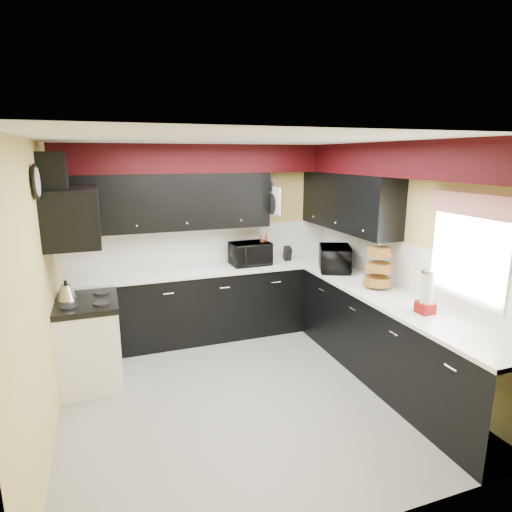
{
  "coord_description": "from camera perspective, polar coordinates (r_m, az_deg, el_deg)",
  "views": [
    {
      "loc": [
        -1.26,
        -3.75,
        2.37
      ],
      "look_at": [
        0.32,
        0.66,
        1.26
      ],
      "focal_mm": 30.0,
      "sensor_mm": 36.0,
      "label": 1
    }
  ],
  "objects": [
    {
      "name": "upper_right",
      "position": [
        5.5,
        12.11,
        7.09
      ],
      "size": [
        0.35,
        1.8,
        0.7
      ],
      "primitive_type": "cube",
      "color": "black",
      "rests_on": "wall_right"
    },
    {
      "name": "splash_back",
      "position": [
        5.8,
        -6.78,
        1.5
      ],
      "size": [
        3.6,
        0.02,
        0.5
      ],
      "primitive_type": "cube",
      "color": "white",
      "rests_on": "counter_back"
    },
    {
      "name": "valance",
      "position": [
        4.15,
        26.67,
        6.14
      ],
      "size": [
        0.04,
        0.88,
        0.2
      ],
      "primitive_type": "cube",
      "color": "red",
      "rests_on": "wall_right"
    },
    {
      "name": "kettle",
      "position": [
        4.79,
        -23.96,
        -4.45
      ],
      "size": [
        0.2,
        0.2,
        0.16
      ],
      "primitive_type": null,
      "rotation": [
        0.0,
        0.0,
        0.1
      ],
      "color": "#AFAFB3",
      "rests_on": "cooktop"
    },
    {
      "name": "pan_mid",
      "position": [
        5.61,
        2.18,
        6.97
      ],
      "size": [
        0.03,
        0.28,
        0.46
      ],
      "primitive_type": null,
      "color": "black",
      "rests_on": "upper_back"
    },
    {
      "name": "pan_low",
      "position": [
        5.85,
        1.22,
        6.94
      ],
      "size": [
        0.03,
        0.24,
        0.42
      ],
      "primitive_type": null,
      "color": "black",
      "rests_on": "upper_back"
    },
    {
      "name": "dispenser_a",
      "position": [
        4.28,
        21.77,
        -4.55
      ],
      "size": [
        0.15,
        0.15,
        0.37
      ],
      "primitive_type": null,
      "rotation": [
        0.0,
        0.0,
        0.11
      ],
      "color": "#5B0B04",
      "rests_on": "counter_right"
    },
    {
      "name": "pan_top",
      "position": [
        5.7,
        1.71,
        9.6
      ],
      "size": [
        0.03,
        0.22,
        0.4
      ],
      "primitive_type": null,
      "color": "black",
      "rests_on": "upper_back"
    },
    {
      "name": "window",
      "position": [
        4.25,
        26.62,
        0.79
      ],
      "size": [
        0.03,
        0.86,
        0.96
      ],
      "primitive_type": null,
      "color": "white",
      "rests_on": "wall_right"
    },
    {
      "name": "toaster_oven",
      "position": [
        5.69,
        -0.73,
        0.33
      ],
      "size": [
        0.53,
        0.45,
        0.3
      ],
      "primitive_type": "imported",
      "rotation": [
        0.0,
        0.0,
        0.03
      ],
      "color": "black",
      "rests_on": "counter_back"
    },
    {
      "name": "cooktop",
      "position": [
        4.74,
        -21.72,
        -5.84
      ],
      "size": [
        0.62,
        0.77,
        0.06
      ],
      "primitive_type": "cube",
      "color": "black",
      "rests_on": "stove"
    },
    {
      "name": "ceiling",
      "position": [
        3.96,
        -1.19,
        15.23
      ],
      "size": [
        3.6,
        3.6,
        0.06
      ],
      "primitive_type": "cube",
      "color": "white",
      "rests_on": "wall_back"
    },
    {
      "name": "deco_plate",
      "position": [
        4.56,
        22.39,
        10.85
      ],
      "size": [
        0.03,
        0.24,
        0.24
      ],
      "primitive_type": null,
      "color": "white",
      "rests_on": "wall_right"
    },
    {
      "name": "cab_back",
      "position": [
        5.73,
        -5.92,
        -6.33
      ],
      "size": [
        3.6,
        0.6,
        0.9
      ],
      "primitive_type": "cube",
      "color": "black",
      "rests_on": "ground"
    },
    {
      "name": "baskets",
      "position": [
        4.86,
        15.95,
        -1.37
      ],
      "size": [
        0.27,
        0.27,
        0.5
      ],
      "primitive_type": null,
      "color": "brown",
      "rests_on": "upper_right"
    },
    {
      "name": "soffit_right",
      "position": [
        4.59,
        19.61,
        12.03
      ],
      "size": [
        0.36,
        3.24,
        0.35
      ],
      "primitive_type": "cube",
      "color": "black",
      "rests_on": "wall_right"
    },
    {
      "name": "upper_back",
      "position": [
        5.46,
        -11.72,
        7.06
      ],
      "size": [
        2.6,
        0.35,
        0.7
      ],
      "primitive_type": "cube",
      "color": "black",
      "rests_on": "wall_back"
    },
    {
      "name": "ground",
      "position": [
        4.61,
        -1.04,
        -17.6
      ],
      "size": [
        3.6,
        3.6,
        0.0
      ],
      "primitive_type": "plane",
      "color": "gray",
      "rests_on": "ground"
    },
    {
      "name": "microwave",
      "position": [
        5.5,
        10.51,
        -0.32
      ],
      "size": [
        0.57,
        0.66,
        0.31
      ],
      "primitive_type": "imported",
      "rotation": [
        0.0,
        0.0,
        1.15
      ],
      "color": "black",
      "rests_on": "counter_right"
    },
    {
      "name": "utensil_crock",
      "position": [
        5.72,
        1.0,
        -0.21
      ],
      "size": [
        0.21,
        0.21,
        0.18
      ],
      "primitive_type": "cylinder",
      "rotation": [
        0.0,
        0.0,
        -0.27
      ],
      "color": "silver",
      "rests_on": "counter_back"
    },
    {
      "name": "dispenser_b",
      "position": [
        4.23,
        21.78,
        -4.64
      ],
      "size": [
        0.15,
        0.15,
        0.39
      ],
      "primitive_type": null,
      "rotation": [
        0.0,
        0.0,
        0.04
      ],
      "color": "#5D150B",
      "rests_on": "counter_right"
    },
    {
      "name": "wall_back",
      "position": [
        5.8,
        -6.82,
        2.09
      ],
      "size": [
        3.6,
        0.06,
        2.5
      ],
      "primitive_type": "cube",
      "color": "#E0C666",
      "rests_on": "ground"
    },
    {
      "name": "soffit_back",
      "position": [
        5.52,
        -6.7,
        12.77
      ],
      "size": [
        3.6,
        0.36,
        0.35
      ],
      "primitive_type": "cube",
      "color": "black",
      "rests_on": "wall_back"
    },
    {
      "name": "cab_right",
      "position": [
        4.82,
        17.64,
        -10.82
      ],
      "size": [
        0.6,
        3.0,
        0.9
      ],
      "primitive_type": "cube",
      "color": "black",
      "rests_on": "ground"
    },
    {
      "name": "wall_right",
      "position": [
        4.97,
        18.96,
        -0.43
      ],
      "size": [
        0.06,
        3.6,
        2.5
      ],
      "primitive_type": "cube",
      "color": "#E0C666",
      "rests_on": "ground"
    },
    {
      "name": "hood",
      "position": [
        4.55,
        -23.3,
        4.8
      ],
      "size": [
        0.5,
        0.78,
        0.55
      ],
      "primitive_type": "cube",
      "color": "black",
      "rests_on": "wall_left"
    },
    {
      "name": "counter_back",
      "position": [
        5.59,
        -6.03,
        -1.79
      ],
      "size": [
        3.62,
        0.64,
        0.04
      ],
      "primitive_type": "cube",
      "color": "white",
      "rests_on": "cab_back"
    },
    {
      "name": "stove",
      "position": [
        4.9,
        -21.25,
        -10.93
      ],
      "size": [
        0.6,
        0.75,
        0.86
      ],
      "primitive_type": "cube",
      "color": "white",
      "rests_on": "ground"
    },
    {
      "name": "splash_right",
      "position": [
        4.98,
        18.82,
        -1.11
      ],
      "size": [
        0.02,
        3.6,
        0.5
      ],
      "primitive_type": "cube",
      "color": "white",
      "rests_on": "counter_right"
    },
    {
      "name": "clock",
      "position": [
        4.04,
        -27.3,
        8.77
      ],
      "size": [
        0.03,
        0.3,
        0.3
      ],
      "primitive_type": null,
      "color": "black",
      "rests_on": "wall_left"
    },
    {
      "name": "hood_duct",
      "position": [
        4.52,
        -25.46,
        9.92
      ],
      "size": [
        0.24,
        0.4,
        0.4
      ],
      "primitive_type": "cube",
      "color": "black",
      "rests_on": "wall_left"
    },
    {
      "name": "counter_right",
      "position": [
        4.65,
        18.05,
        -5.51
      ],
      "size": [
        0.64,
        3.02,
        0.04
      ],
      "primitive_type": "cube",
      "color": "white",
      "rests_on": "cab_right"
    },
    {
      "name": "cut_board",
      "position": [
        5.49,
        2.75,
        7.36
      ],
      "size": [
        0.03,
        0.26,
        0.35
      ],
      "primitive_type": "cube",
      "color": "white",
      "rests_on": "upper_back"
    },
    {
      "name": "wall_left",
      "position": [
        3.95,
        -26.79,
        -4.61
      ],
      "size": [
        0.06,
        3.6,
        2.5
      ],
      "primitive_type": "cube",
      "color": "#E0C666",
      "rests_on": "ground"
    },
    {
      "name": "knife_block",
      "position": [
        5.94,
        4.2,
        0.31
      ],
      "size": [
        0.1,
        0.13,
        0.19
      ],
      "primitive_type": "cube",
      "rotation": [
        0.0,
        0.0,
        -0.1
      ],
      "color": "black",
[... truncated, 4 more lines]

